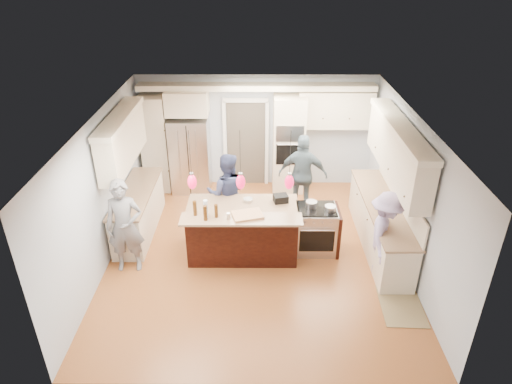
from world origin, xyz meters
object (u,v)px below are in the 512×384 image
refrigerator (190,155)px  person_far_left (227,193)px  kitchen_island (243,230)px  island_range (317,229)px  person_bar_end (125,226)px

refrigerator → person_far_left: refrigerator is taller
person_far_left → kitchen_island: bearing=112.7°
person_far_left → island_range: bearing=157.4°
kitchen_island → island_range: 1.41m
person_bar_end → refrigerator: bearing=71.1°
island_range → kitchen_island: bearing=-176.9°
refrigerator → island_range: 3.71m
kitchen_island → person_far_left: 0.92m
kitchen_island → person_bar_end: bearing=-165.7°
refrigerator → kitchen_island: 2.91m
person_far_left → person_bar_end: bearing=36.5°
refrigerator → person_far_left: bearing=-61.6°
island_range → refrigerator: bearing=137.4°
refrigerator → person_far_left: (0.97, -1.79, -0.05)m
person_far_left → refrigerator: bearing=-62.3°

